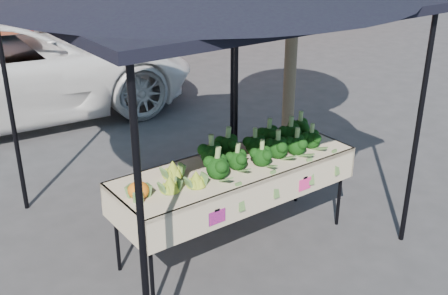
% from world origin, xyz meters
% --- Properties ---
extents(ground, '(90.00, 90.00, 0.00)m').
position_xyz_m(ground, '(0.00, 0.00, 0.00)').
color(ground, '#313133').
extents(table, '(2.40, 0.81, 0.90)m').
position_xyz_m(table, '(0.13, 0.10, 0.45)').
color(table, beige).
rests_on(table, ground).
extents(canopy, '(3.16, 3.16, 2.74)m').
position_xyz_m(canopy, '(0.12, 0.65, 1.37)').
color(canopy, black).
rests_on(canopy, ground).
extents(broccoli_heap, '(1.47, 0.57, 0.26)m').
position_xyz_m(broccoli_heap, '(0.46, 0.13, 1.03)').
color(broccoli_heap, black).
rests_on(broccoli_heap, table).
extents(romanesco_cluster, '(0.43, 0.47, 0.20)m').
position_xyz_m(romanesco_cluster, '(-0.53, 0.09, 1.00)').
color(romanesco_cluster, '#9AAE26').
rests_on(romanesco_cluster, table).
extents(cauliflower_pair, '(0.20, 0.20, 0.18)m').
position_xyz_m(cauliflower_pair, '(-0.92, 0.05, 0.99)').
color(cauliflower_pair, orange).
rests_on(cauliflower_pair, table).
extents(street_tree, '(2.15, 2.15, 4.24)m').
position_xyz_m(street_tree, '(1.61, 1.01, 2.12)').
color(street_tree, '#1E4C14').
rests_on(street_tree, ground).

